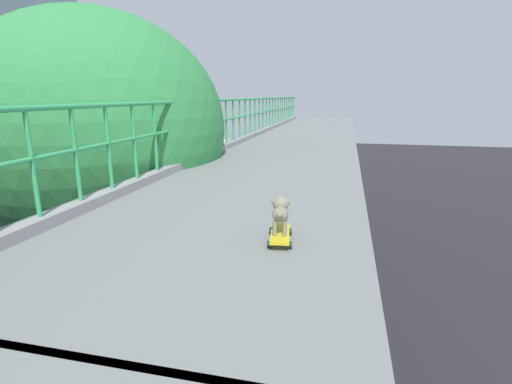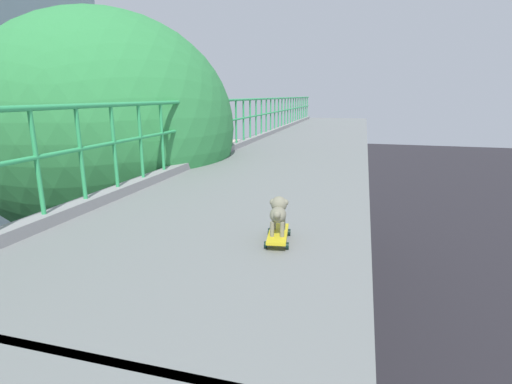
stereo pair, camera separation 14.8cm
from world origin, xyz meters
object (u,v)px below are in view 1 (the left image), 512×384
at_px(city_bus, 215,163).
at_px(small_dog, 280,211).
at_px(car_yellow_cab_sixth, 110,246).
at_px(car_grey_fifth, 130,296).
at_px(car_white_seventh, 202,227).
at_px(toy_skateboard, 280,234).

relative_size(city_bus, small_dog, 29.13).
bearing_deg(car_yellow_cab_sixth, car_grey_fifth, -49.32).
bearing_deg(small_dog, car_yellow_cab_sixth, 130.63).
xyz_separation_m(car_yellow_cab_sixth, small_dog, (9.63, -11.22, 5.65)).
bearing_deg(car_grey_fifth, car_white_seventh, 91.59).
xyz_separation_m(city_bus, small_dog, (9.96, -26.83, 4.55)).
bearing_deg(city_bus, small_dog, -69.63).
distance_m(car_grey_fifth, car_yellow_cab_sixth, 5.05).
relative_size(car_grey_fifth, city_bus, 0.37).
relative_size(car_white_seventh, toy_skateboard, 8.30).
bearing_deg(car_white_seventh, car_yellow_cab_sixth, -131.60).
distance_m(toy_skateboard, small_dog, 0.20).
bearing_deg(car_white_seventh, toy_skateboard, -66.04).
xyz_separation_m(car_grey_fifth, city_bus, (-3.62, 19.43, 1.12)).
bearing_deg(city_bus, car_grey_fifth, -79.44).
bearing_deg(car_yellow_cab_sixth, small_dog, -49.37).
height_order(car_grey_fifth, car_white_seventh, car_grey_fifth).
bearing_deg(small_dog, car_white_seventh, 113.99).
relative_size(toy_skateboard, small_dog, 1.47).
bearing_deg(car_white_seventh, city_bus, 105.75).
distance_m(car_white_seventh, toy_skateboard, 17.03).
xyz_separation_m(car_white_seventh, small_dog, (6.54, -14.70, 5.69)).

